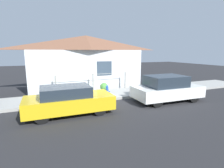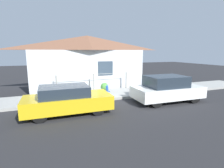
# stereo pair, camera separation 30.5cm
# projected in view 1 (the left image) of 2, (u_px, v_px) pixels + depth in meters

# --- Properties ---
(ground_plane) EXTENTS (60.00, 60.00, 0.00)m
(ground_plane) POSITION_uv_depth(u_px,v_px,m) (105.00, 101.00, 9.83)
(ground_plane) COLOR #262628
(sidewalk) EXTENTS (24.00, 2.35, 0.14)m
(sidewalk) POSITION_uv_depth(u_px,v_px,m) (98.00, 95.00, 10.89)
(sidewalk) COLOR #9E9E99
(sidewalk) RESTS_ON ground_plane
(house) EXTENTS (8.48, 2.23, 3.91)m
(house) POSITION_uv_depth(u_px,v_px,m) (87.00, 46.00, 12.66)
(house) COLOR silver
(house) RESTS_ON ground_plane
(fence) EXTENTS (4.90, 0.10, 1.17)m
(fence) POSITION_uv_depth(u_px,v_px,m) (93.00, 81.00, 11.69)
(fence) COLOR #999993
(fence) RESTS_ON sidewalk
(car_left) EXTENTS (3.83, 1.68, 1.27)m
(car_left) POSITION_uv_depth(u_px,v_px,m) (69.00, 100.00, 7.75)
(car_left) COLOR gold
(car_left) RESTS_ON ground_plane
(car_right) EXTENTS (3.89, 1.85, 1.45)m
(car_right) POSITION_uv_depth(u_px,v_px,m) (167.00, 89.00, 9.77)
(car_right) COLOR white
(car_right) RESTS_ON ground_plane
(fire_hydrant) EXTENTS (0.34, 0.15, 0.70)m
(fire_hydrant) POSITION_uv_depth(u_px,v_px,m) (107.00, 91.00, 10.13)
(fire_hydrant) COLOR blue
(fire_hydrant) RESTS_ON sidewalk
(potted_plant_near_hydrant) EXTENTS (0.51, 0.51, 0.61)m
(potted_plant_near_hydrant) POSITION_uv_depth(u_px,v_px,m) (104.00, 87.00, 11.40)
(potted_plant_near_hydrant) COLOR #9E5638
(potted_plant_near_hydrant) RESTS_ON sidewalk
(potted_plant_by_fence) EXTENTS (0.51, 0.51, 0.64)m
(potted_plant_by_fence) POSITION_uv_depth(u_px,v_px,m) (61.00, 90.00, 10.41)
(potted_plant_by_fence) COLOR #9E5638
(potted_plant_by_fence) RESTS_ON sidewalk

